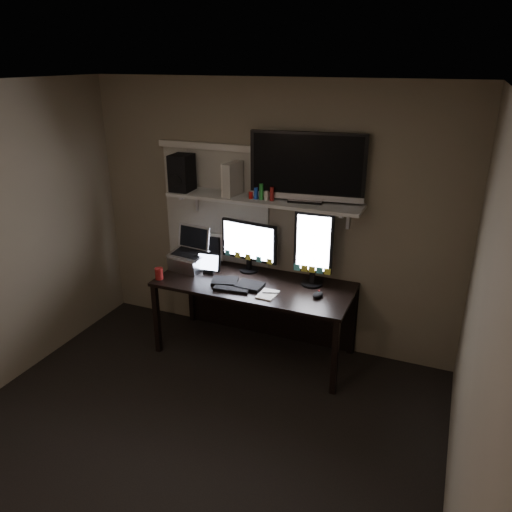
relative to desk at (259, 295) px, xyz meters
The scene contains 21 objects.
floor 1.64m from the desk, 90.00° to the right, with size 3.60×3.60×0.00m, color black.
ceiling 2.49m from the desk, 90.00° to the right, with size 3.60×3.60×0.00m, color silver.
back_wall 0.74m from the desk, 90.00° to the left, with size 3.60×3.60×0.00m, color #6D624E.
right_wall 2.47m from the desk, 40.70° to the right, with size 3.60×3.60×0.00m, color #6D624E.
window_blinds 0.96m from the desk, 156.69° to the left, with size 1.10×0.02×1.10m, color beige.
desk is the anchor object (origin of this frame).
wall_shelf 0.91m from the desk, 90.00° to the left, with size 1.80×0.35×0.03m, color #BAB9B4.
monitor_landscape 0.47m from the desk, 141.96° to the left, with size 0.58×0.06×0.51m, color black.
monitor_portrait 0.72m from the desk, ahead, with size 0.35×0.07×0.70m, color black.
keyboard 0.32m from the desk, 120.27° to the right, with size 0.49×0.19×0.03m, color black.
mouse 0.67m from the desk, 16.03° to the right, with size 0.08×0.12×0.04m, color black.
notepad 0.41m from the desk, 56.60° to the right, with size 0.15×0.21×0.01m, color white.
tablet 0.56m from the desk, behind, with size 0.24×0.10×0.21m, color black.
file_sorter 0.72m from the desk, 161.84° to the left, with size 0.23×0.10×0.29m, color black.
laptop 0.81m from the desk, behind, with size 0.36×0.29×0.40m, color silver.
cup 0.96m from the desk, 156.33° to the right, with size 0.08×0.08×0.11m, color maroon.
sticky_notes 0.34m from the desk, 112.39° to the right, with size 0.30×0.22×0.00m, color yellow, non-canonical shape.
tv 1.29m from the desk, 18.01° to the left, with size 0.99×0.18×0.60m, color black.
game_console 1.12m from the desk, 165.28° to the left, with size 0.08×0.25×0.30m, color beige.
speaker 1.36m from the desk, behind, with size 0.18×0.23×0.34m, color black.
bottles 1.00m from the desk, 78.54° to the left, with size 0.22×0.05×0.14m, color #A50F0C, non-canonical shape.
Camera 1 is at (1.59, -2.40, 2.65)m, focal length 35.00 mm.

